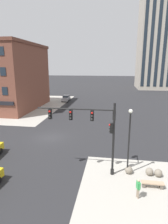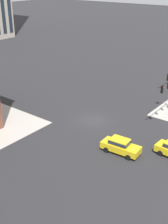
# 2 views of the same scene
# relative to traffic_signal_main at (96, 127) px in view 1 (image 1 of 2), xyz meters

# --- Properties ---
(ground_plane) EXTENTS (320.00, 320.00, 0.00)m
(ground_plane) POSITION_rel_traffic_signal_main_xyz_m (-7.07, 7.95, -4.49)
(ground_plane) COLOR #262628
(sidewalk_far_corner) EXTENTS (32.00, 32.00, 0.02)m
(sidewalk_far_corner) POSITION_rel_traffic_signal_main_xyz_m (-27.07, 27.95, -4.49)
(sidewalk_far_corner) COLOR #A8A399
(sidewalk_far_corner) RESTS_ON ground
(traffic_signal_main) EXTENTS (7.04, 2.09, 6.72)m
(traffic_signal_main) POSITION_rel_traffic_signal_main_xyz_m (0.00, 0.00, 0.00)
(traffic_signal_main) COLOR black
(traffic_signal_main) RESTS_ON ground
(bollard_sphere_curb_a) EXTENTS (0.70, 0.70, 0.70)m
(bollard_sphere_curb_a) POSITION_rel_traffic_signal_main_xyz_m (3.08, 0.19, -4.14)
(bollard_sphere_curb_a) COLOR gray
(bollard_sphere_curb_a) RESTS_ON ground
(bollard_sphere_curb_b) EXTENTS (0.70, 0.70, 0.70)m
(bollard_sphere_curb_b) POSITION_rel_traffic_signal_main_xyz_m (4.93, 0.20, -4.14)
(bollard_sphere_curb_b) COLOR gray
(bollard_sphere_curb_b) RESTS_ON ground
(bollard_sphere_curb_c) EXTENTS (0.70, 0.70, 0.70)m
(bollard_sphere_curb_c) POSITION_rel_traffic_signal_main_xyz_m (5.68, 0.08, -4.14)
(bollard_sphere_curb_c) COLOR gray
(bollard_sphere_curb_c) RESTS_ON ground
(bench_near_signal) EXTENTS (1.80, 0.49, 0.49)m
(bench_near_signal) POSITION_rel_traffic_signal_main_xyz_m (4.86, -1.69, -4.17)
(bench_near_signal) COLOR tan
(bench_near_signal) RESTS_ON ground
(pedestrian_near_bench) EXTENTS (0.31, 0.52, 1.59)m
(pedestrian_near_bench) POSITION_rel_traffic_signal_main_xyz_m (3.51, -3.15, -3.59)
(pedestrian_near_bench) COLOR gray
(pedestrian_near_bench) RESTS_ON ground
(street_lamp_corner_near) EXTENTS (0.36, 0.36, 6.17)m
(street_lamp_corner_near) POSITION_rel_traffic_signal_main_xyz_m (2.93, 0.15, -0.69)
(street_lamp_corner_near) COLOR black
(street_lamp_corner_near) RESTS_ON ground
(car_main_southbound_near) EXTENTS (2.08, 4.49, 1.68)m
(car_main_southbound_near) POSITION_rel_traffic_signal_main_xyz_m (-11.68, 35.30, -3.58)
(car_main_southbound_near) COLOR #99999E
(car_main_southbound_near) RESTS_ON ground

